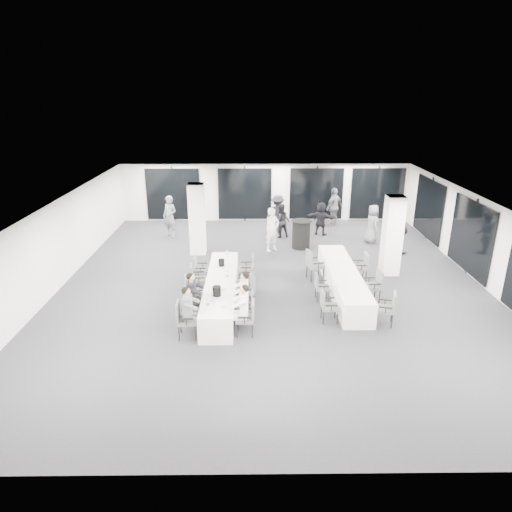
{
  "coord_description": "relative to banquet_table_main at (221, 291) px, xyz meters",
  "views": [
    {
      "loc": [
        -0.68,
        -14.01,
        6.17
      ],
      "look_at": [
        -0.54,
        -0.2,
        1.11
      ],
      "focal_mm": 32.0,
      "sensor_mm": 36.0,
      "label": 1
    }
  ],
  "objects": [
    {
      "name": "water_bottle_a",
      "position": [
        -0.22,
        -1.8,
        0.49
      ],
      "size": [
        0.07,
        0.07,
        0.23
      ],
      "primitive_type": "cylinder",
      "color": "silver",
      "rests_on": "banquet_table_main"
    },
    {
      "name": "chair_main_right_mid",
      "position": [
        0.83,
        -0.2,
        0.18
      ],
      "size": [
        0.59,
        0.62,
        0.97
      ],
      "rotation": [
        0.0,
        0.0,
        1.81
      ],
      "color": "#4F5156",
      "rests_on": "floor"
    },
    {
      "name": "plate_a",
      "position": [
        -0.15,
        -1.49,
        0.39
      ],
      "size": [
        0.22,
        0.22,
        0.03
      ],
      "color": "white",
      "rests_on": "banquet_table_main"
    },
    {
      "name": "chair_main_left_mid",
      "position": [
        -0.84,
        -0.34,
        0.2
      ],
      "size": [
        0.61,
        0.64,
        1.02
      ],
      "rotation": [
        0.0,
        0.0,
        -1.34
      ],
      "color": "#4F5156",
      "rests_on": "floor"
    },
    {
      "name": "seated_guest_d",
      "position": [
        0.67,
        -1.09,
        0.44
      ],
      "size": [
        0.5,
        0.38,
        1.44
      ],
      "rotation": [
        0.0,
        0.0,
        1.57
      ],
      "color": "white",
      "rests_on": "floor"
    },
    {
      "name": "wine_glass",
      "position": [
        0.19,
        -2.03,
        0.51
      ],
      "size": [
        0.07,
        0.07,
        0.18
      ],
      "color": "silver",
      "rests_on": "banquet_table_main"
    },
    {
      "name": "standing_guest_a",
      "position": [
        1.77,
        4.81,
        0.63
      ],
      "size": [
        0.94,
        0.9,
        2.0
      ],
      "primitive_type": "imported",
      "rotation": [
        0.0,
        0.0,
        0.62
      ],
      "color": "white",
      "rests_on": "floor"
    },
    {
      "name": "chair_main_left_fourth",
      "position": [
        -0.83,
        0.7,
        0.17
      ],
      "size": [
        0.54,
        0.59,
        0.96
      ],
      "rotation": [
        0.0,
        0.0,
        -1.44
      ],
      "color": "#4F5156",
      "rests_on": "floor"
    },
    {
      "name": "standing_guest_d",
      "position": [
        4.86,
        8.33,
        0.67
      ],
      "size": [
        1.36,
        1.34,
        2.08
      ],
      "primitive_type": "imported",
      "rotation": [
        0.0,
        0.0,
        3.89
      ],
      "color": "slate",
      "rests_on": "floor"
    },
    {
      "name": "banquet_table_side",
      "position": [
        3.87,
        0.74,
        0.0
      ],
      "size": [
        0.9,
        5.0,
        0.75
      ],
      "primitive_type": "cube",
      "color": "silver",
      "rests_on": "floor"
    },
    {
      "name": "plate_b",
      "position": [
        0.19,
        -1.85,
        0.39
      ],
      "size": [
        0.2,
        0.2,
        0.03
      ],
      "color": "white",
      "rests_on": "banquet_table_main"
    },
    {
      "name": "standing_guest_g",
      "position": [
        -2.65,
        6.76,
        0.65
      ],
      "size": [
        0.94,
        0.88,
        2.06
      ],
      "primitive_type": "imported",
      "rotation": [
        0.0,
        0.0,
        -0.47
      ],
      "color": "slate",
      "rests_on": "floor"
    },
    {
      "name": "chair_main_right_near",
      "position": [
        0.83,
        -1.93,
        0.17
      ],
      "size": [
        0.5,
        0.55,
        0.96
      ],
      "rotation": [
        0.0,
        0.0,
        1.54
      ],
      "color": "#4F5156",
      "rests_on": "floor"
    },
    {
      "name": "chair_main_left_second",
      "position": [
        -0.83,
        -1.11,
        0.17
      ],
      "size": [
        0.53,
        0.57,
        0.95
      ],
      "rotation": [
        0.0,
        0.0,
        -1.67
      ],
      "color": "#4F5156",
      "rests_on": "floor"
    },
    {
      "name": "chair_side_left_near",
      "position": [
        3.04,
        -1.23,
        0.16
      ],
      "size": [
        0.47,
        0.53,
        0.93
      ],
      "rotation": [
        0.0,
        0.0,
        -1.57
      ],
      "color": "#4F5156",
      "rests_on": "floor"
    },
    {
      "name": "chair_main_right_second",
      "position": [
        0.83,
        -1.1,
        0.12
      ],
      "size": [
        0.46,
        0.51,
        0.87
      ],
      "rotation": [
        0.0,
        0.0,
        1.54
      ],
      "color": "#4F5156",
      "rests_on": "floor"
    },
    {
      "name": "banquet_table_main",
      "position": [
        0.0,
        0.0,
        0.0
      ],
      "size": [
        0.9,
        5.0,
        0.75
      ],
      "primitive_type": "cube",
      "color": "silver",
      "rests_on": "floor"
    },
    {
      "name": "seated_guest_a",
      "position": [
        -0.67,
        -2.05,
        0.44
      ],
      "size": [
        0.5,
        0.38,
        1.44
      ],
      "rotation": [
        0.0,
        0.0,
        -1.57
      ],
      "color": "slate",
      "rests_on": "floor"
    },
    {
      "name": "chair_side_right_near",
      "position": [
        4.7,
        -1.43,
        0.17
      ],
      "size": [
        0.59,
        0.62,
        0.96
      ],
      "rotation": [
        0.0,
        0.0,
        1.32
      ],
      "color": "#4F5156",
      "rests_on": "floor"
    },
    {
      "name": "cocktail_table",
      "position": [
        2.97,
        5.12,
        0.21
      ],
      "size": [
        0.84,
        0.84,
        1.16
      ],
      "color": "black",
      "rests_on": "floor"
    },
    {
      "name": "ice_bucket_far",
      "position": [
        -0.05,
        1.17,
        0.49
      ],
      "size": [
        0.2,
        0.2,
        0.22
      ],
      "primitive_type": "cylinder",
      "color": "black",
      "rests_on": "banquet_table_main"
    },
    {
      "name": "plate_c",
      "position": [
        0.12,
        -0.74,
        0.39
      ],
      "size": [
        0.22,
        0.22,
        0.03
      ],
      "color": "white",
      "rests_on": "banquet_table_main"
    },
    {
      "name": "chair_main_right_fourth",
      "position": [
        0.83,
        0.64,
        0.17
      ],
      "size": [
        0.56,
        0.6,
        0.96
      ],
      "rotation": [
        0.0,
        0.0,
        1.39
      ],
      "color": "#4F5156",
      "rests_on": "floor"
    },
    {
      "name": "seated_guest_c",
      "position": [
        0.67,
        -1.93,
        0.44
      ],
      "size": [
        0.5,
        0.38,
        1.44
      ],
      "rotation": [
        0.0,
        0.0,
        1.57
      ],
      "color": "white",
      "rests_on": "floor"
    },
    {
      "name": "chair_main_right_far",
      "position": [
        0.84,
        1.52,
        0.19
      ],
      "size": [
        0.51,
        0.57,
        1.0
      ],
      "rotation": [
        0.0,
        0.0,
        1.58
      ],
      "color": "#4F5156",
      "rests_on": "floor"
    },
    {
      "name": "standing_guest_e",
      "position": [
        6.04,
        5.77,
        0.56
      ],
      "size": [
        0.69,
        0.98,
        1.86
      ],
      "primitive_type": "imported",
      "rotation": [
        0.0,
        0.0,
        1.74
      ],
      "color": "slate",
      "rests_on": "floor"
    },
    {
      "name": "column_left",
      "position": [
        -1.18,
        4.53,
        1.02
      ],
      "size": [
        0.6,
        0.6,
        2.8
      ],
      "primitive_type": "cube",
      "color": "white",
      "rests_on": "floor"
    },
    {
      "name": "standing_guest_b",
      "position": [
        2.21,
        6.59,
        0.48
      ],
      "size": [
        0.95,
        0.75,
        1.71
      ],
      "primitive_type": "imported",
      "rotation": [
        0.0,
        0.0,
        3.49
      ],
      "color": "black",
      "rests_on": "floor"
    },
    {
      "name": "chair_side_right_far",
      "position": [
        4.7,
        1.75,
        0.17
      ],
      "size": [
        0.49,
        0.55,
        0.95
      ],
      "rotation": [
        0.0,
        0.0,
        1.58
      ],
      "color": "#4F5156",
      "rests_on": "floor"
    },
    {
      "name": "chair_main_left_far",
      "position": [
        -0.83,
        1.61,
        0.14
      ],
      "size": [
        0.47,
        0.52,
        0.91
      ],
      "rotation": [
        0.0,
        0.0,
        -1.6
      ],
      "color": "#4F5156",
      "rests_on": "floor"
    },
    {
      "name": "column_right",
      "position": [
        5.82,
        2.33,
        1.02
      ],
      "size": [
        0.6,
        0.6,
        2.8
      ],
      "primitive_type": "cube",
      "color": "white",
      "rests_on": "floor"
    },
    {
      "name": "chair_main_left_near",
      "position": [
        -0.84,
        -2.05,
        0.2
      ],
      "size": [
        0.53,
        0.59,
        1.01
      ],
      "rotation": [
        0.0,
        0.0,
        -1.54
      ],
      "color": "#4F5156",
      "rests_on": "floor"
    },
    {
      "name": "chair_side_left_far",
      "position": [
        3.03,
        1.79,
        0.22
      ],
      "size": [
        0.64,
        0.67,
        1.04
      ],
      "rotation": [
        0.0,
        0.0,
        -1.32
      ],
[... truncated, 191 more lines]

